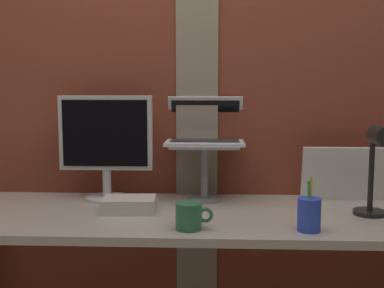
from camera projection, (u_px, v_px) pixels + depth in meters
The scene contains 10 objects.
brick_wall_back at pixel (182, 80), 2.13m from camera, with size 3.71×0.16×2.57m.
desk at pixel (191, 233), 1.82m from camera, with size 1.95×0.64×0.78m.
monitor at pixel (106, 139), 2.00m from camera, with size 0.39×0.18×0.44m.
laptop_stand at pixel (205, 163), 1.99m from camera, with size 0.28×0.22×0.24m.
laptop at pixel (205, 130), 2.04m from camera, with size 0.33×0.28×0.20m.
whiteboard_panel at pixel (346, 174), 1.99m from camera, with size 0.37×0.02×0.23m, color white.
desk_lamp at pixel (377, 161), 1.71m from camera, with size 0.12×0.20×0.34m.
pen_cup at pixel (309, 214), 1.57m from camera, with size 0.08×0.08×0.18m.
coffee_mug at pixel (189, 216), 1.59m from camera, with size 0.13×0.09×0.09m.
paper_clutter_stack at pixel (129, 205), 1.82m from camera, with size 0.20×0.14×0.05m, color silver.
Camera 1 is at (0.14, -1.75, 1.25)m, focal length 44.75 mm.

